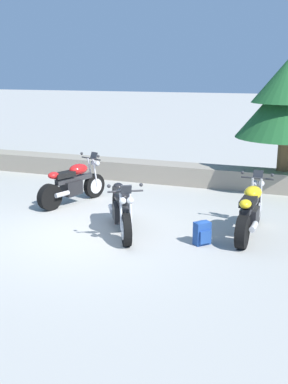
# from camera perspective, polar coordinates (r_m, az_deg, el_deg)

# --- Properties ---
(ground_plane) EXTENTS (120.00, 120.00, 0.00)m
(ground_plane) POSITION_cam_1_polar(r_m,az_deg,el_deg) (9.23, -7.65, -5.24)
(ground_plane) COLOR #A3A099
(stone_wall) EXTENTS (36.00, 0.80, 0.55)m
(stone_wall) POSITION_cam_1_polar(r_m,az_deg,el_deg) (13.41, 1.82, 2.52)
(stone_wall) COLOR gray
(stone_wall) RESTS_ON ground
(motorcycle_red_near_left) EXTENTS (0.97, 1.99, 1.18)m
(motorcycle_red_near_left) POSITION_cam_1_polar(r_m,az_deg,el_deg) (11.24, -8.84, 1.00)
(motorcycle_red_near_left) COLOR black
(motorcycle_red_near_left) RESTS_ON ground
(motorcycle_black_centre) EXTENTS (1.20, 1.87, 1.18)m
(motorcycle_black_centre) POSITION_cam_1_polar(r_m,az_deg,el_deg) (9.07, -2.82, -2.25)
(motorcycle_black_centre) COLOR black
(motorcycle_black_centre) RESTS_ON ground
(motorcycle_yellow_far_right) EXTENTS (0.67, 2.07, 1.18)m
(motorcycle_yellow_far_right) POSITION_cam_1_polar(r_m,az_deg,el_deg) (9.18, 13.23, -2.43)
(motorcycle_yellow_far_right) COLOR black
(motorcycle_yellow_far_right) RESTS_ON ground
(rider_backpack) EXTENTS (0.35, 0.35, 0.47)m
(rider_backpack) POSITION_cam_1_polar(r_m,az_deg,el_deg) (8.60, 7.33, -5.03)
(rider_backpack) COLOR navy
(rider_backpack) RESTS_ON ground
(pine_tree_mid_left) EXTENTS (2.66, 2.66, 3.01)m
(pine_tree_mid_left) POSITION_cam_1_polar(r_m,az_deg,el_deg) (12.64, 17.68, 11.05)
(pine_tree_mid_left) COLOR brown
(pine_tree_mid_left) RESTS_ON stone_wall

